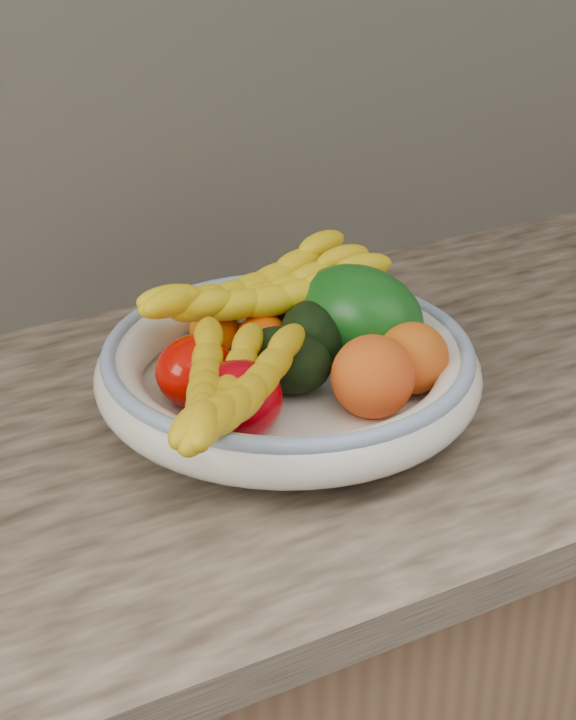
# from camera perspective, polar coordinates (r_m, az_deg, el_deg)

# --- Properties ---
(kitchen_counter) EXTENTS (2.44, 0.66, 1.40)m
(kitchen_counter) POSITION_cam_1_polar(r_m,az_deg,el_deg) (1.42, -0.51, -17.49)
(kitchen_counter) COLOR brown
(kitchen_counter) RESTS_ON ground
(fruit_bowl) EXTENTS (0.39, 0.39, 0.08)m
(fruit_bowl) POSITION_cam_1_polar(r_m,az_deg,el_deg) (1.11, 0.00, -0.52)
(fruit_bowl) COLOR white
(fruit_bowl) RESTS_ON kitchen_counter
(clementine_back_left) EXTENTS (0.06, 0.06, 0.05)m
(clementine_back_left) POSITION_cam_1_polar(r_m,az_deg,el_deg) (1.19, -3.83, 1.60)
(clementine_back_left) COLOR orange
(clementine_back_left) RESTS_ON fruit_bowl
(clementine_back_right) EXTENTS (0.06, 0.06, 0.04)m
(clementine_back_right) POSITION_cam_1_polar(r_m,az_deg,el_deg) (1.20, -1.12, 1.99)
(clementine_back_right) COLOR #E25104
(clementine_back_right) RESTS_ON fruit_bowl
(clementine_back_mid) EXTENTS (0.06, 0.06, 0.05)m
(clementine_back_mid) POSITION_cam_1_polar(r_m,az_deg,el_deg) (1.17, -1.33, 1.16)
(clementine_back_mid) COLOR #FF5D05
(clementine_back_mid) RESTS_ON fruit_bowl
(tomato_left) EXTENTS (0.10, 0.10, 0.07)m
(tomato_left) POSITION_cam_1_polar(r_m,az_deg,el_deg) (1.09, -4.81, -0.60)
(tomato_left) COLOR #C00800
(tomato_left) RESTS_ON fruit_bowl
(tomato_near_left) EXTENTS (0.11, 0.11, 0.07)m
(tomato_near_left) POSITION_cam_1_polar(r_m,az_deg,el_deg) (1.03, -2.52, -2.04)
(tomato_near_left) COLOR #AA000A
(tomato_near_left) RESTS_ON fruit_bowl
(avocado_center) EXTENTS (0.11, 0.12, 0.07)m
(avocado_center) POSITION_cam_1_polar(r_m,az_deg,el_deg) (1.10, -0.14, -0.01)
(avocado_center) COLOR black
(avocado_center) RESTS_ON fruit_bowl
(avocado_right) EXTENTS (0.11, 0.12, 0.07)m
(avocado_right) POSITION_cam_1_polar(r_m,az_deg,el_deg) (1.15, 1.28, 1.28)
(avocado_right) COLOR black
(avocado_right) RESTS_ON fruit_bowl
(green_mango) EXTENTS (0.18, 0.19, 0.13)m
(green_mango) POSITION_cam_1_polar(r_m,az_deg,el_deg) (1.16, 3.65, 2.29)
(green_mango) COLOR #0E4D12
(green_mango) RESTS_ON fruit_bowl
(peach_front) EXTENTS (0.10, 0.10, 0.08)m
(peach_front) POSITION_cam_1_polar(r_m,az_deg,el_deg) (1.07, 4.42, -0.86)
(peach_front) COLOR orange
(peach_front) RESTS_ON fruit_bowl
(peach_right) EXTENTS (0.08, 0.08, 0.07)m
(peach_right) POSITION_cam_1_polar(r_m,az_deg,el_deg) (1.10, 6.46, 0.10)
(peach_right) COLOR orange
(peach_right) RESTS_ON fruit_bowl
(banana_bunch_back) EXTENTS (0.31, 0.14, 0.08)m
(banana_bunch_back) POSITION_cam_1_polar(r_m,az_deg,el_deg) (1.17, -1.46, 3.20)
(banana_bunch_back) COLOR yellow
(banana_bunch_back) RESTS_ON fruit_bowl
(banana_bunch_front) EXTENTS (0.26, 0.29, 0.08)m
(banana_bunch_front) POSITION_cam_1_polar(r_m,az_deg,el_deg) (0.99, -3.30, -2.08)
(banana_bunch_front) COLOR yellow
(banana_bunch_front) RESTS_ON fruit_bowl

